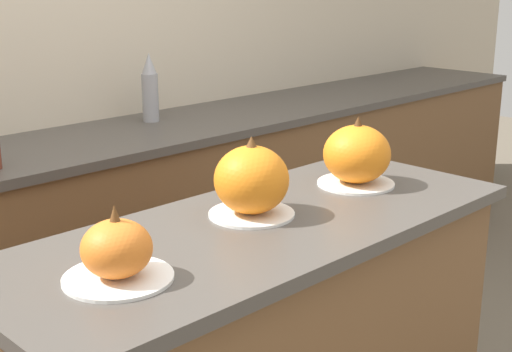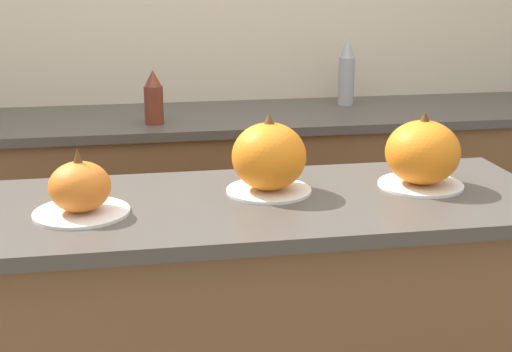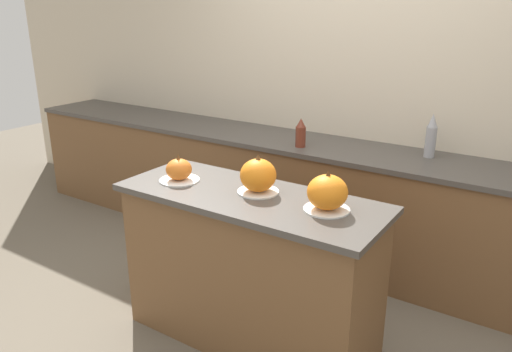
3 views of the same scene
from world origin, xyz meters
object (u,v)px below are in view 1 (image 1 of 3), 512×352
object	(u,v)px
bottle_tall	(150,89)
pumpkin_cake_center	(252,182)
pumpkin_cake_right	(357,156)
pumpkin_cake_left	(117,252)

from	to	relation	value
bottle_tall	pumpkin_cake_center	bearing A→B (deg)	-115.44
pumpkin_cake_right	pumpkin_cake_center	bearing A→B (deg)	177.22
pumpkin_cake_left	pumpkin_cake_right	xyz separation A→B (m)	(0.89, 0.07, 0.03)
pumpkin_cake_left	pumpkin_cake_center	xyz separation A→B (m)	(0.47, 0.09, 0.03)
pumpkin_cake_right	bottle_tall	size ratio (longest dim) A/B	0.78
pumpkin_cake_center	bottle_tall	world-z (taller)	bottle_tall
pumpkin_cake_right	bottle_tall	world-z (taller)	bottle_tall
pumpkin_cake_center	pumpkin_cake_right	world-z (taller)	pumpkin_cake_center
pumpkin_cake_left	bottle_tall	size ratio (longest dim) A/B	0.79
pumpkin_cake_center	bottle_tall	bearing A→B (deg)	64.56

